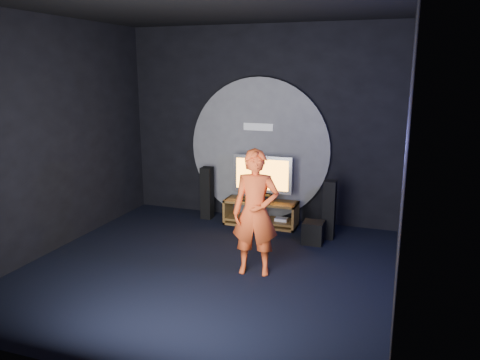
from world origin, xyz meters
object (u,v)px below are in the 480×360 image
media_console (261,214)px  player (256,213)px  tv (262,176)px  subwoofer (313,232)px  tower_speaker_right (329,210)px  tower_speaker_left (207,193)px

media_console → player: player is taller
tv → subwoofer: tv is taller
tower_speaker_right → subwoofer: size_ratio=2.73×
media_console → tv: tv is taller
tv → player: bearing=-75.8°
tower_speaker_right → subwoofer: tower_speaker_right is taller
tv → tower_speaker_right: bearing=-14.9°
tv → media_console: bearing=-83.6°
tv → tower_speaker_right: tv is taller
tower_speaker_right → player: player is taller
media_console → subwoofer: 1.20m
player → tv: bearing=94.2°
media_console → subwoofer: size_ratio=3.64×
tv → subwoofer: size_ratio=3.00×
tower_speaker_left → tower_speaker_right: same height
tv → subwoofer: (1.05, -0.65, -0.71)m
media_console → player: size_ratio=0.76×
tower_speaker_left → player: 2.58m
tower_speaker_right → subwoofer: bearing=-121.1°
tv → tower_speaker_left: tv is taller
tv → tower_speaker_right: 1.35m
tv → tower_speaker_left: (-1.06, -0.01, -0.40)m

